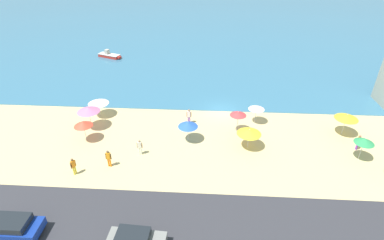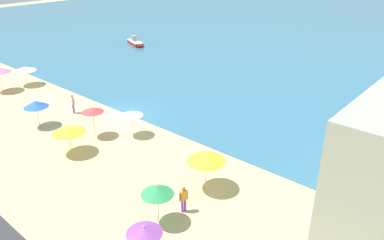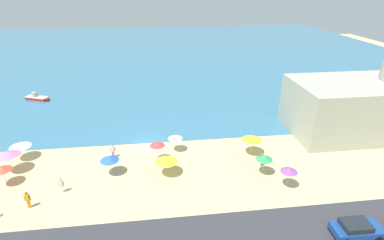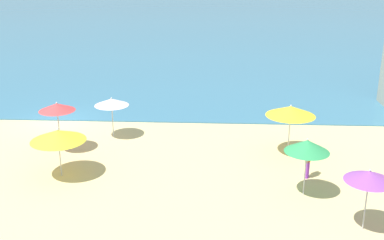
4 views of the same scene
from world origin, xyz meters
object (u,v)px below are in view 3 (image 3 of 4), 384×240
at_px(parked_car_0, 356,229).
at_px(beach_umbrella_2, 20,145).
at_px(beach_umbrella_6, 157,144).
at_px(bather_4, 262,159).
at_px(bather_1, 28,199).
at_px(beach_umbrella_0, 166,160).
at_px(beach_umbrella_9, 252,138).
at_px(bather_3, 61,184).
at_px(skiff_nearshore, 37,98).
at_px(harbor_fortress, 368,101).
at_px(beach_umbrella_4, 264,157).
at_px(beach_umbrella_8, 2,168).
at_px(beach_umbrella_7, 175,137).
at_px(bather_0, 113,150).
at_px(beach_umbrella_1, 109,158).
at_px(beach_umbrella_3, 289,170).
at_px(beach_umbrella_5, 8,154).

bearing_deg(parked_car_0, beach_umbrella_2, 153.31).
height_order(beach_umbrella_6, parked_car_0, beach_umbrella_6).
height_order(beach_umbrella_6, bather_4, beach_umbrella_6).
bearing_deg(parked_car_0, bather_1, 166.03).
xyz_separation_m(beach_umbrella_0, beach_umbrella_6, (-0.90, 2.77, 0.39)).
height_order(beach_umbrella_9, bather_3, beach_umbrella_9).
height_order(skiff_nearshore, harbor_fortress, harbor_fortress).
bearing_deg(beach_umbrella_4, beach_umbrella_0, 173.25).
distance_m(beach_umbrella_4, bather_1, 23.51).
height_order(beach_umbrella_6, beach_umbrella_8, beach_umbrella_6).
bearing_deg(beach_umbrella_7, bather_0, -175.46).
height_order(beach_umbrella_1, parked_car_0, beach_umbrella_1).
distance_m(beach_umbrella_0, beach_umbrella_9, 10.76).
height_order(beach_umbrella_3, bather_4, beach_umbrella_3).
xyz_separation_m(beach_umbrella_6, beach_umbrella_9, (11.23, 0.22, -0.08)).
relative_size(beach_umbrella_3, bather_1, 1.30).
relative_size(bather_1, parked_car_0, 0.44).
xyz_separation_m(beach_umbrella_2, bather_3, (6.28, -7.08, -0.90)).
xyz_separation_m(beach_umbrella_6, parked_car_0, (15.89, -13.44, -1.49)).
bearing_deg(bather_1, beach_umbrella_5, 121.85).
height_order(bather_1, skiff_nearshore, bather_1).
xyz_separation_m(beach_umbrella_5, beach_umbrella_8, (0.31, -2.44, -0.26)).
bearing_deg(beach_umbrella_5, beach_umbrella_2, 87.29).
height_order(beach_umbrella_4, bather_0, beach_umbrella_4).
distance_m(beach_umbrella_4, harbor_fortress, 19.45).
xyz_separation_m(beach_umbrella_2, skiff_nearshore, (-5.01, 20.16, -1.45)).
bearing_deg(beach_umbrella_0, skiff_nearshore, 130.59).
relative_size(beach_umbrella_2, beach_umbrella_4, 0.98).
bearing_deg(beach_umbrella_4, beach_umbrella_7, 146.17).
xyz_separation_m(beach_umbrella_7, beach_umbrella_9, (9.03, -1.86, 0.27)).
bearing_deg(beach_umbrella_0, beach_umbrella_9, 16.19).
relative_size(beach_umbrella_9, bather_3, 1.48).
bearing_deg(bather_3, beach_umbrella_6, 25.28).
xyz_separation_m(beach_umbrella_0, parked_car_0, (14.99, -10.67, -1.10)).
bearing_deg(bather_4, beach_umbrella_1, 178.58).
bearing_deg(harbor_fortress, beach_umbrella_4, -153.75).
height_order(beach_umbrella_9, bather_4, beach_umbrella_9).
height_order(beach_umbrella_1, beach_umbrella_7, beach_umbrella_1).
distance_m(beach_umbrella_6, parked_car_0, 20.87).
bearing_deg(beach_umbrella_5, bather_3, -34.69).
distance_m(beach_umbrella_8, bather_3, 6.51).
distance_m(beach_umbrella_2, beach_umbrella_8, 5.10).
bearing_deg(beach_umbrella_9, beach_umbrella_1, -172.36).
bearing_deg(parked_car_0, beach_umbrella_7, 131.39).
bearing_deg(beach_umbrella_9, parked_car_0, -71.18).
distance_m(beach_umbrella_9, harbor_fortress, 18.04).
bearing_deg(beach_umbrella_1, beach_umbrella_4, -7.04).
bearing_deg(beach_umbrella_3, beach_umbrella_0, 162.86).
relative_size(beach_umbrella_4, bather_0, 1.37).
relative_size(beach_umbrella_1, skiff_nearshore, 0.53).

